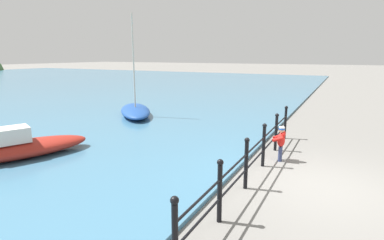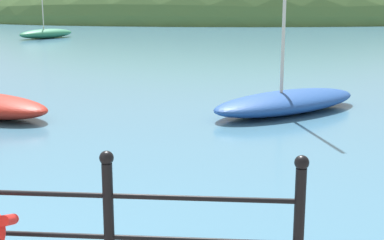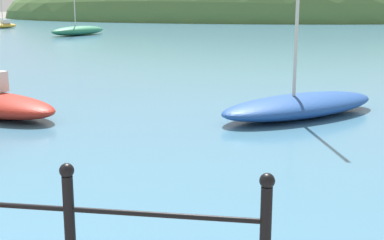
{
  "view_description": "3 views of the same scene",
  "coord_description": "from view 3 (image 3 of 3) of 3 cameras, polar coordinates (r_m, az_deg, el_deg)",
  "views": [
    {
      "loc": [
        -7.11,
        -0.34,
        2.99
      ],
      "look_at": [
        1.77,
        4.24,
        0.82
      ],
      "focal_mm": 28.0,
      "sensor_mm": 36.0,
      "label": 1
    },
    {
      "loc": [
        3.34,
        -2.63,
        2.39
      ],
      "look_at": [
        2.7,
        4.87,
        0.74
      ],
      "focal_mm": 50.0,
      "sensor_mm": 36.0,
      "label": 2
    },
    {
      "loc": [
        3.9,
        -2.35,
        2.48
      ],
      "look_at": [
        2.86,
        4.24,
        0.97
      ],
      "focal_mm": 50.0,
      "sensor_mm": 36.0,
      "label": 3
    }
  ],
  "objects": [
    {
      "name": "boat_white_sailboat",
      "position": [
        11.3,
        11.48,
        1.62
      ],
      "size": [
        3.84,
        3.62,
        4.76
      ],
      "color": "#1E4793",
      "rests_on": "water"
    },
    {
      "name": "water",
      "position": [
        34.65,
        2.51,
        8.74
      ],
      "size": [
        80.0,
        60.0,
        0.1
      ],
      "primitive_type": "cube",
      "color": "teal",
      "rests_on": "ground"
    },
    {
      "name": "far_hillside",
      "position": [
        70.91,
        5.91,
        10.7
      ],
      "size": [
        64.66,
        35.56,
        16.32
      ],
      "color": "#476B38",
      "rests_on": "ground"
    },
    {
      "name": "boat_far_left",
      "position": [
        48.05,
        -19.38,
        9.52
      ],
      "size": [
        1.74,
        2.62,
        2.37
      ],
      "color": "gold",
      "rests_on": "water"
    },
    {
      "name": "boat_mid_harbor",
      "position": [
        37.19,
        -12.05,
        9.33
      ],
      "size": [
        3.19,
        4.66,
        5.59
      ],
      "color": "#287551",
      "rests_on": "water"
    }
  ]
}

